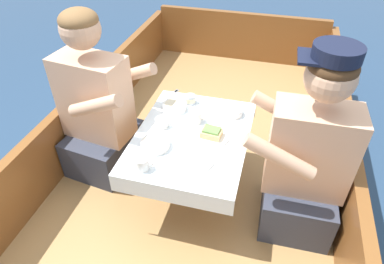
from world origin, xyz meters
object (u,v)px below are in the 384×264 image
(person_starboard, at_px, (306,160))
(person_port, at_px, (98,111))
(coffee_cup_port, at_px, (162,122))
(tin_can, at_px, (190,99))
(coffee_cup_starboard, at_px, (195,116))
(sandwich, at_px, (212,133))
(coffee_cup_center, at_px, (142,163))

(person_starboard, bearing_deg, person_port, -7.38)
(person_port, relative_size, coffee_cup_port, 10.27)
(person_port, distance_m, person_starboard, 1.21)
(person_starboard, bearing_deg, tin_can, -28.82)
(person_port, xyz_separation_m, coffee_cup_starboard, (0.59, 0.05, 0.03))
(person_starboard, xyz_separation_m, sandwich, (-0.50, 0.06, 0.02))
(coffee_cup_port, relative_size, tin_can, 1.50)
(coffee_cup_center, bearing_deg, sandwich, 50.17)
(coffee_cup_port, height_order, tin_can, tin_can)
(sandwich, bearing_deg, coffee_cup_center, -129.83)
(person_starboard, bearing_deg, coffee_cup_port, -7.72)
(person_starboard, height_order, coffee_cup_starboard, person_starboard)
(coffee_cup_port, xyz_separation_m, coffee_cup_center, (0.02, -0.35, 0.01))
(coffee_cup_port, relative_size, coffee_cup_starboard, 0.98)
(person_starboard, xyz_separation_m, tin_can, (-0.70, 0.36, 0.02))
(coffee_cup_starboard, bearing_deg, person_port, -174.80)
(sandwich, relative_size, tin_can, 1.70)
(person_port, height_order, coffee_cup_port, person_port)
(person_port, relative_size, coffee_cup_center, 10.61)
(person_port, xyz_separation_m, coffee_cup_port, (0.42, -0.04, 0.02))
(person_starboard, bearing_deg, coffee_cup_starboard, -17.59)
(sandwich, distance_m, coffee_cup_starboard, 0.17)
(sandwich, relative_size, coffee_cup_starboard, 1.11)
(coffee_cup_starboard, bearing_deg, tin_can, 113.28)
(coffee_cup_center, relative_size, tin_can, 1.45)
(coffee_cup_starboard, height_order, tin_can, coffee_cup_starboard)
(person_port, bearing_deg, coffee_cup_port, 2.35)
(person_starboard, xyz_separation_m, coffee_cup_center, (-0.77, -0.26, 0.03))
(person_port, bearing_deg, coffee_cup_starboard, 12.86)
(person_port, relative_size, coffee_cup_starboard, 10.02)
(person_port, height_order, person_starboard, same)
(person_port, relative_size, tin_can, 15.43)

